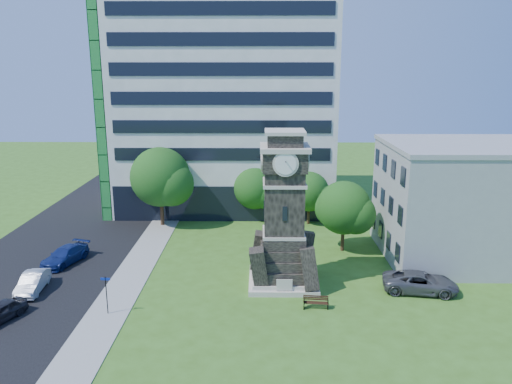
{
  "coord_description": "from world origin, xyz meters",
  "views": [
    {
      "loc": [
        1.23,
        -35.07,
        16.7
      ],
      "look_at": [
        0.8,
        6.66,
        6.32
      ],
      "focal_mm": 35.0,
      "sensor_mm": 36.0,
      "label": 1
    }
  ],
  "objects_px": {
    "clock_tower": "(284,220)",
    "car_street_mid": "(33,282)",
    "car_street_north": "(65,256)",
    "park_bench": "(316,302)",
    "car_east_lot": "(420,282)",
    "street_sign": "(106,291)"
  },
  "relations": [
    {
      "from": "car_street_north",
      "to": "clock_tower",
      "type": "bearing_deg",
      "value": 6.41
    },
    {
      "from": "clock_tower",
      "to": "park_bench",
      "type": "relative_size",
      "value": 6.79
    },
    {
      "from": "car_street_north",
      "to": "car_east_lot",
      "type": "bearing_deg",
      "value": 7.36
    },
    {
      "from": "clock_tower",
      "to": "car_street_mid",
      "type": "xyz_separation_m",
      "value": [
        -19.31,
        -1.79,
        -4.57
      ]
    },
    {
      "from": "clock_tower",
      "to": "street_sign",
      "type": "xyz_separation_m",
      "value": [
        -12.45,
        -5.42,
        -3.53
      ]
    },
    {
      "from": "car_street_mid",
      "to": "park_bench",
      "type": "height_order",
      "value": "car_street_mid"
    },
    {
      "from": "clock_tower",
      "to": "car_street_mid",
      "type": "distance_m",
      "value": 19.92
    },
    {
      "from": "park_bench",
      "to": "car_street_mid",
      "type": "bearing_deg",
      "value": 178.87
    },
    {
      "from": "car_street_mid",
      "to": "car_east_lot",
      "type": "distance_m",
      "value": 29.76
    },
    {
      "from": "car_street_mid",
      "to": "park_bench",
      "type": "xyz_separation_m",
      "value": [
        21.48,
        -2.59,
        -0.22
      ]
    },
    {
      "from": "park_bench",
      "to": "street_sign",
      "type": "height_order",
      "value": "street_sign"
    },
    {
      "from": "car_street_mid",
      "to": "car_street_north",
      "type": "bearing_deg",
      "value": 81.51
    },
    {
      "from": "clock_tower",
      "to": "park_bench",
      "type": "xyz_separation_m",
      "value": [
        2.17,
        -4.38,
        -4.79
      ]
    },
    {
      "from": "car_street_north",
      "to": "street_sign",
      "type": "relative_size",
      "value": 1.79
    },
    {
      "from": "car_street_mid",
      "to": "park_bench",
      "type": "relative_size",
      "value": 2.41
    },
    {
      "from": "clock_tower",
      "to": "car_street_mid",
      "type": "relative_size",
      "value": 2.82
    },
    {
      "from": "car_east_lot",
      "to": "park_bench",
      "type": "distance_m",
      "value": 8.73
    },
    {
      "from": "car_street_north",
      "to": "park_bench",
      "type": "distance_m",
      "value": 22.7
    },
    {
      "from": "car_street_mid",
      "to": "street_sign",
      "type": "bearing_deg",
      "value": -33.07
    },
    {
      "from": "car_east_lot",
      "to": "street_sign",
      "type": "xyz_separation_m",
      "value": [
        -22.9,
        -3.81,
        0.97
      ]
    },
    {
      "from": "car_street_north",
      "to": "street_sign",
      "type": "xyz_separation_m",
      "value": [
        6.53,
        -9.27,
        1.03
      ]
    },
    {
      "from": "car_street_north",
      "to": "street_sign",
      "type": "height_order",
      "value": "street_sign"
    }
  ]
}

